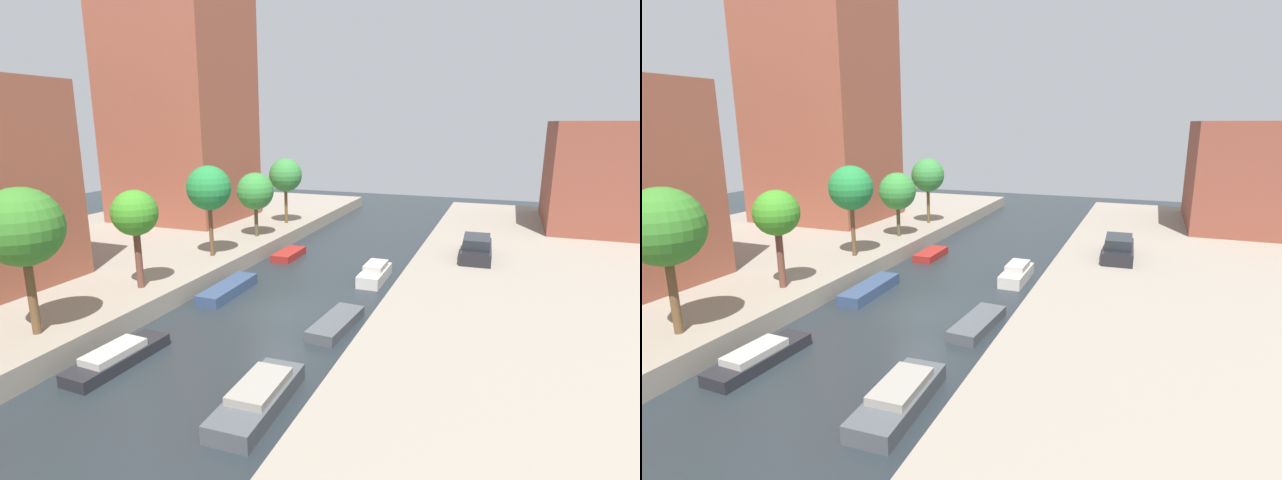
{
  "view_description": "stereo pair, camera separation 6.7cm",
  "coord_description": "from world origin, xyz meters",
  "views": [
    {
      "loc": [
        9.97,
        -19.86,
        9.06
      ],
      "look_at": [
        -0.65,
        7.68,
        1.91
      ],
      "focal_mm": 27.18,
      "sensor_mm": 36.0,
      "label": 1
    },
    {
      "loc": [
        10.03,
        -19.83,
        9.06
      ],
      "look_at": [
        -0.65,
        7.68,
        1.91
      ],
      "focal_mm": 27.18,
      "sensor_mm": 36.0,
      "label": 2
    }
  ],
  "objects": [
    {
      "name": "moored_boat_left_4",
      "position": [
        -3.62,
        9.42,
        0.24
      ],
      "size": [
        1.3,
        3.13,
        0.48
      ],
      "color": "maroon",
      "rests_on": "ground_plane"
    },
    {
      "name": "street_tree_4",
      "position": [
        -6.79,
        10.69,
        4.28
      ],
      "size": [
        2.66,
        2.66,
        4.63
      ],
      "color": "#4D4A2E",
      "rests_on": "quay_left"
    },
    {
      "name": "street_tree_1",
      "position": [
        -6.79,
        -7.38,
        5.25
      ],
      "size": [
        3.0,
        3.0,
        5.79
      ],
      "color": "brown",
      "rests_on": "quay_left"
    },
    {
      "name": "apartment_tower_far",
      "position": [
        -16.0,
        15.03,
        14.65
      ],
      "size": [
        10.0,
        8.97,
        27.3
      ],
      "primitive_type": "cube",
      "color": "brown",
      "rests_on": "quay_left"
    },
    {
      "name": "street_tree_5",
      "position": [
        -6.79,
        15.83,
        4.92
      ],
      "size": [
        2.68,
        2.68,
        5.29
      ],
      "color": "brown",
      "rests_on": "quay_left"
    },
    {
      "name": "moored_boat_left_2",
      "position": [
        -3.4,
        -6.81,
        0.32
      ],
      "size": [
        1.49,
        4.39,
        0.76
      ],
      "color": "#232328",
      "rests_on": "ground_plane"
    },
    {
      "name": "quay_left",
      "position": [
        -15.0,
        0.0,
        0.5
      ],
      "size": [
        20.0,
        64.0,
        1.0
      ],
      "primitive_type": "cube",
      "color": "gray",
      "rests_on": "ground_plane"
    },
    {
      "name": "moored_boat_right_2",
      "position": [
        3.04,
        -7.45,
        0.38
      ],
      "size": [
        1.69,
        4.51,
        0.89
      ],
      "color": "#4C5156",
      "rests_on": "ground_plane"
    },
    {
      "name": "moored_boat_right_3",
      "position": [
        3.32,
        -0.57,
        0.24
      ],
      "size": [
        1.59,
        3.96,
        0.48
      ],
      "color": "#4C5156",
      "rests_on": "ground_plane"
    },
    {
      "name": "ground_plane",
      "position": [
        0.0,
        0.0,
        0.0
      ],
      "size": [
        84.0,
        84.0,
        0.0
      ],
      "primitive_type": "plane",
      "color": "#232B30"
    },
    {
      "name": "quay_right",
      "position": [
        15.0,
        0.0,
        0.5
      ],
      "size": [
        20.0,
        64.0,
        1.0
      ],
      "primitive_type": "cube",
      "color": "gray",
      "rests_on": "ground_plane"
    },
    {
      "name": "parked_car",
      "position": [
        8.6,
        10.35,
        1.58
      ],
      "size": [
        1.91,
        4.79,
        1.38
      ],
      "color": "black",
      "rests_on": "quay_right"
    },
    {
      "name": "street_tree_2",
      "position": [
        -6.79,
        -1.49,
        4.74
      ],
      "size": [
        2.25,
        2.25,
        4.93
      ],
      "color": "brown",
      "rests_on": "quay_left"
    },
    {
      "name": "street_tree_3",
      "position": [
        -6.79,
        4.91,
        5.21
      ],
      "size": [
        2.7,
        2.7,
        5.59
      ],
      "color": "brown",
      "rests_on": "quay_left"
    },
    {
      "name": "moored_boat_left_3",
      "position": [
        -3.63,
        1.54,
        0.29
      ],
      "size": [
        1.36,
        4.52,
        0.58
      ],
      "color": "#33476B",
      "rests_on": "ground_plane"
    },
    {
      "name": "low_block_right",
      "position": [
        18.0,
        23.78,
        5.1
      ],
      "size": [
        10.0,
        11.45,
        8.2
      ],
      "primitive_type": "cube",
      "color": "brown",
      "rests_on": "quay_right"
    },
    {
      "name": "moored_boat_right_4",
      "position": [
        3.19,
        6.7,
        0.44
      ],
      "size": [
        1.3,
        3.6,
        1.03
      ],
      "color": "beige",
      "rests_on": "ground_plane"
    }
  ]
}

